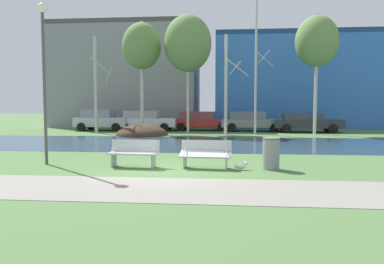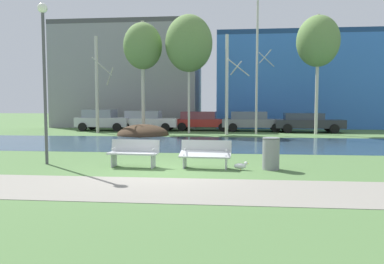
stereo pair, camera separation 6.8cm
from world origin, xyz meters
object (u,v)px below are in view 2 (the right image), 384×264
object	(u,v)px
bench_left	(134,152)
bench_right	(205,153)
trash_bin	(271,153)
parked_suv_fifth_dark	(307,122)
streetlamp	(44,58)
parked_hatch_third_red	(202,120)
parked_wagon_fourth_grey	(252,121)
parked_van_nearest_silver	(103,120)
parked_sedan_second_white	(147,120)
seagull	(241,166)

from	to	relation	value
bench_left	bench_right	world-z (taller)	same
bench_left	bench_right	bearing A→B (deg)	0.00
trash_bin	parked_suv_fifth_dark	xyz separation A→B (m)	(4.35, 15.83, 0.24)
streetlamp	parked_hatch_third_red	size ratio (longest dim) A/B	1.12
parked_wagon_fourth_grey	parked_suv_fifth_dark	bearing A→B (deg)	-9.59
streetlamp	parked_van_nearest_silver	bearing A→B (deg)	102.67
parked_sedan_second_white	parked_van_nearest_silver	bearing A→B (deg)	-175.46
bench_left	parked_hatch_third_red	distance (m)	16.95
parked_van_nearest_silver	parked_wagon_fourth_grey	xyz separation A→B (m)	(11.39, 0.42, -0.05)
parked_hatch_third_red	parked_sedan_second_white	bearing A→B (deg)	-171.91
parked_suv_fifth_dark	parked_van_nearest_silver	bearing A→B (deg)	179.11
bench_right	bench_left	bearing A→B (deg)	180.00
trash_bin	streetlamp	size ratio (longest dim) A/B	0.19
trash_bin	seagull	world-z (taller)	trash_bin
parked_van_nearest_silver	parked_sedan_second_white	bearing A→B (deg)	4.54
trash_bin	parked_hatch_third_red	distance (m)	17.26
parked_sedan_second_white	parked_hatch_third_red	distance (m)	4.23
bench_left	streetlamp	bearing A→B (deg)	174.73
streetlamp	parked_van_nearest_silver	distance (m)	16.39
bench_left	streetlamp	world-z (taller)	streetlamp
bench_left	seagull	distance (m)	3.42
seagull	parked_suv_fifth_dark	bearing A→B (deg)	71.80
parked_sedan_second_white	parked_suv_fifth_dark	world-z (taller)	parked_sedan_second_white
bench_left	parked_sedan_second_white	size ratio (longest dim) A/B	0.35
bench_left	trash_bin	size ratio (longest dim) A/B	1.66
seagull	parked_hatch_third_red	world-z (taller)	parked_hatch_third_red
parked_suv_fifth_dark	streetlamp	bearing A→B (deg)	-127.04
bench_right	parked_sedan_second_white	size ratio (longest dim) A/B	0.35
streetlamp	trash_bin	bearing A→B (deg)	-2.27
streetlamp	parked_suv_fifth_dark	distance (m)	19.66
bench_left	streetlamp	size ratio (longest dim) A/B	0.31
parked_suv_fifth_dark	bench_left	bearing A→B (deg)	-118.73
bench_right	trash_bin	xyz separation A→B (m)	(2.02, -0.01, 0.04)
bench_right	parked_van_nearest_silver	xyz separation A→B (m)	(-8.90, 16.06, 0.36)
bench_right	parked_hatch_third_red	world-z (taller)	parked_hatch_third_red
parked_hatch_third_red	parked_suv_fifth_dark	bearing A→B (deg)	-8.15
trash_bin	bench_left	bearing A→B (deg)	179.86
streetlamp	parked_sedan_second_white	xyz separation A→B (m)	(-0.16, 16.04, -2.74)
parked_sedan_second_white	bench_right	bearing A→B (deg)	-71.33
parked_sedan_second_white	parked_hatch_third_red	world-z (taller)	parked_sedan_second_white
trash_bin	parked_suv_fifth_dark	size ratio (longest dim) A/B	0.20
trash_bin	parked_suv_fifth_dark	world-z (taller)	parked_suv_fifth_dark
seagull	streetlamp	distance (m)	7.31
seagull	parked_van_nearest_silver	world-z (taller)	parked_van_nearest_silver
bench_right	parked_hatch_third_red	xyz separation A→B (m)	(-1.33, 16.92, 0.30)
parked_wagon_fourth_grey	bench_left	bearing A→B (deg)	-106.23
bench_left	seagull	bearing A→B (deg)	-3.64
trash_bin	parked_van_nearest_silver	world-z (taller)	parked_van_nearest_silver
seagull	parked_wagon_fourth_grey	size ratio (longest dim) A/B	0.10
parked_hatch_third_red	parked_suv_fifth_dark	xyz separation A→B (m)	(7.69, -1.10, -0.03)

